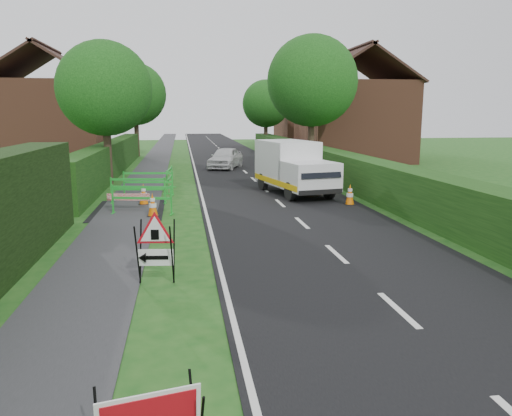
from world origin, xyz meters
TOP-DOWN VIEW (x-y plane):
  - ground at (0.00, 0.00)m, footprint 120.00×120.00m
  - road_surface at (2.50, 35.00)m, footprint 6.00×90.00m
  - footpath at (-3.00, 35.00)m, footprint 2.00×90.00m
  - hedge_west_far at (-5.00, 22.00)m, footprint 1.00×24.00m
  - hedge_east at (6.50, 16.00)m, footprint 1.20×50.00m
  - house_west at (-10.00, 30.00)m, footprint 7.50×7.40m
  - house_east_a at (11.00, 28.00)m, footprint 7.50×7.40m
  - house_east_b at (12.00, 42.00)m, footprint 7.50×7.40m
  - tree_nw at (-4.60, 18.00)m, footprint 4.40×4.40m
  - tree_ne at (6.40, 22.00)m, footprint 5.20×5.20m
  - tree_fw at (-4.60, 34.00)m, footprint 4.80×4.80m
  - tree_fe at (6.40, 38.00)m, footprint 4.20×4.20m
  - triangle_sign at (-1.70, 2.98)m, footprint 0.94×0.94m
  - works_van at (3.50, 13.78)m, footprint 2.77×5.07m
  - traffic_cone_0 at (5.00, 10.85)m, footprint 0.38×0.38m
  - traffic_cone_1 at (4.71, 13.75)m, footprint 0.38×0.38m
  - traffic_cone_2 at (4.72, 15.91)m, footprint 0.38×0.38m
  - traffic_cone_3 at (-2.10, 9.76)m, footprint 0.38×0.38m
  - traffic_cone_4 at (-2.56, 12.04)m, footprint 0.38×0.38m
  - ped_barrier_0 at (-2.48, 10.21)m, footprint 2.09×0.79m
  - ped_barrier_1 at (-2.77, 12.30)m, footprint 2.09×0.62m
  - ped_barrier_2 at (-2.52, 14.25)m, footprint 2.09×0.61m
  - ped_barrier_3 at (-1.68, 15.41)m, footprint 0.52×2.08m
  - redwhite_plank at (-3.01, 11.11)m, footprint 1.49×0.25m
  - hatchback_car at (1.55, 24.17)m, footprint 2.76×4.14m

SIDE VIEW (x-z plane):
  - ground at x=0.00m, z-range 0.00..0.00m
  - hedge_west_far at x=-5.00m, z-range -0.90..0.90m
  - hedge_east at x=6.50m, z-range -0.75..0.75m
  - redwhite_plank at x=-3.01m, z-range -0.12..0.12m
  - road_surface at x=2.50m, z-range -0.01..0.01m
  - footpath at x=-3.00m, z-range -0.01..0.02m
  - traffic_cone_0 at x=5.00m, z-range 0.00..0.79m
  - traffic_cone_1 at x=4.71m, z-range 0.00..0.79m
  - traffic_cone_2 at x=4.72m, z-range 0.00..0.79m
  - traffic_cone_3 at x=-2.10m, z-range 0.00..0.79m
  - traffic_cone_4 at x=-2.56m, z-range 0.00..0.79m
  - ped_barrier_0 at x=-2.48m, z-range 0.13..1.13m
  - ped_barrier_1 at x=-2.77m, z-range 0.13..1.13m
  - ped_barrier_2 at x=-2.52m, z-range 0.13..1.13m
  - ped_barrier_3 at x=-1.68m, z-range 0.13..1.13m
  - hatchback_car at x=1.55m, z-range 0.00..1.31m
  - triangle_sign at x=-1.70m, z-range 0.24..1.47m
  - works_van at x=3.50m, z-range 0.07..2.26m
  - house_west at x=-10.00m, z-range -1.04..6.84m
  - house_east_a at x=11.00m, z-range -1.04..6.84m
  - house_east_b at x=12.00m, z-range -1.04..6.84m
  - tree_fe at x=6.40m, z-range 1.05..7.39m
  - tree_nw at x=-4.60m, z-range 1.13..7.83m
  - tree_fw at x=-4.60m, z-range 1.21..8.45m
  - tree_ne at x=6.40m, z-range 1.28..9.07m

